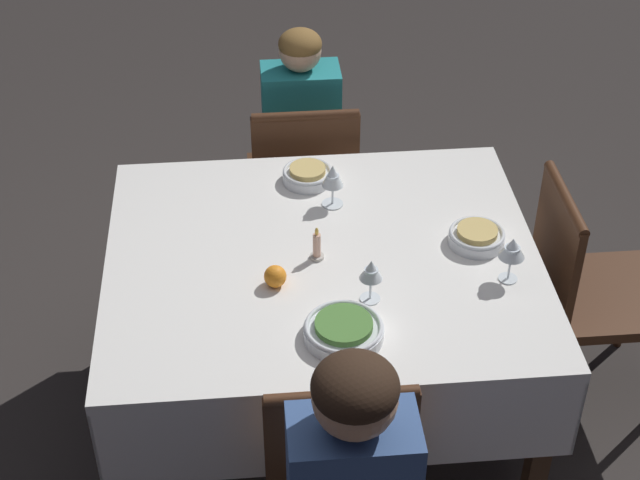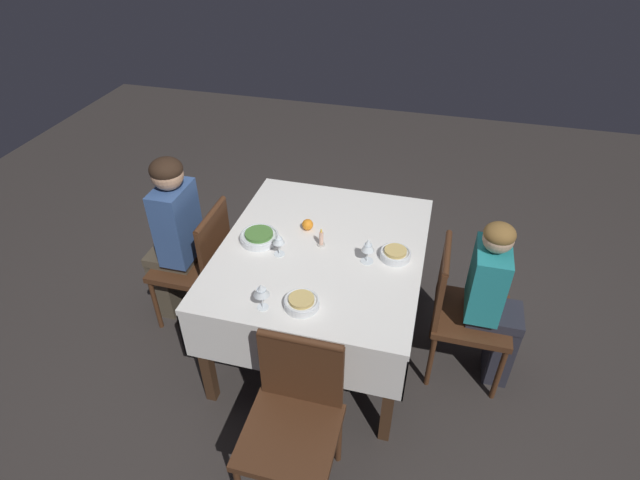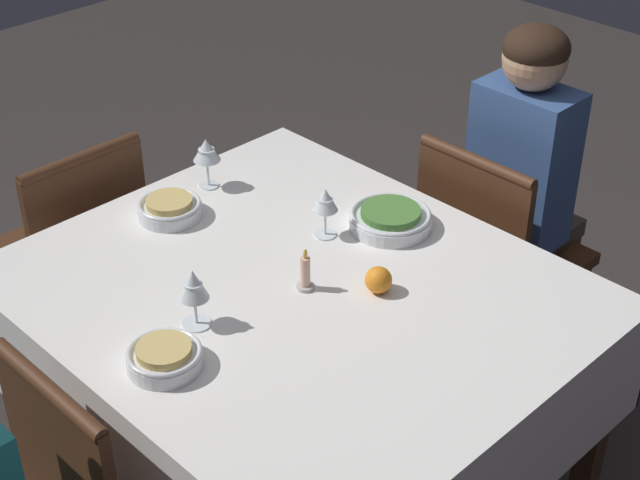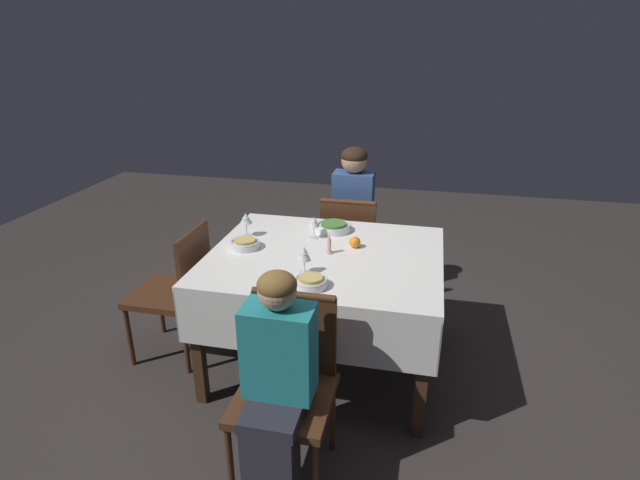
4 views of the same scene
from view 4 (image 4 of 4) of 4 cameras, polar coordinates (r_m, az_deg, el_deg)
The scene contains 15 objects.
ground_plane at distance 3.31m, azimuth 0.55°, elevation -13.69°, with size 8.00×8.00×0.00m, color #332D2B.
dining_table at distance 2.96m, azimuth 0.60°, elevation -3.22°, with size 1.35×1.16×0.76m.
chair_north at distance 3.77m, azimuth 3.44°, elevation -0.37°, with size 0.44×0.44×0.88m.
chair_south at distance 2.38m, azimuth -3.81°, elevation -15.57°, with size 0.44×0.44×0.88m.
chair_west at distance 3.26m, azimuth -15.94°, elevation -5.14°, with size 0.44×0.44×0.88m.
person_adult_denim at distance 3.84m, azimuth 3.88°, elevation 3.11°, with size 0.30×0.34×1.20m.
person_child_teal at distance 2.19m, azimuth -5.11°, elevation -15.96°, with size 0.30×0.33×1.08m.
bowl_north at distance 3.26m, azimuth 1.57°, elevation 1.53°, with size 0.23×0.23×0.06m.
wine_glass_north at distance 3.11m, azimuth -0.70°, elevation 2.00°, with size 0.07×0.07×0.14m.
bowl_south at distance 2.54m, azimuth -1.05°, elevation -4.79°, with size 0.17×0.17×0.06m.
wine_glass_south at distance 2.65m, azimuth -1.82°, elevation -1.67°, with size 0.07×0.07×0.15m.
bowl_west at distance 3.03m, azimuth -8.57°, elevation -0.41°, with size 0.18×0.18×0.06m.
wine_glass_west at distance 3.17m, azimuth -8.47°, elevation 2.39°, with size 0.08×0.08×0.15m.
candle_centerpiece at distance 2.91m, azimuth 1.03°, elevation -0.79°, with size 0.04×0.04×0.12m.
orange_fruit at distance 3.00m, azimuth 4.02°, elevation -0.25°, with size 0.07×0.07×0.07m, color orange.
Camera 4 is at (0.55, -2.61, 1.95)m, focal length 28.00 mm.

